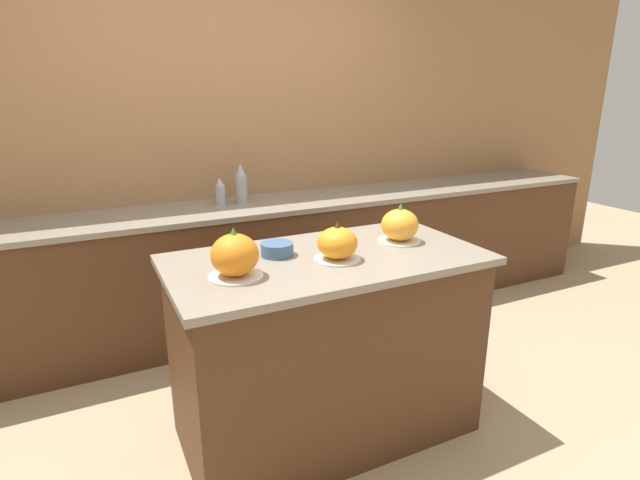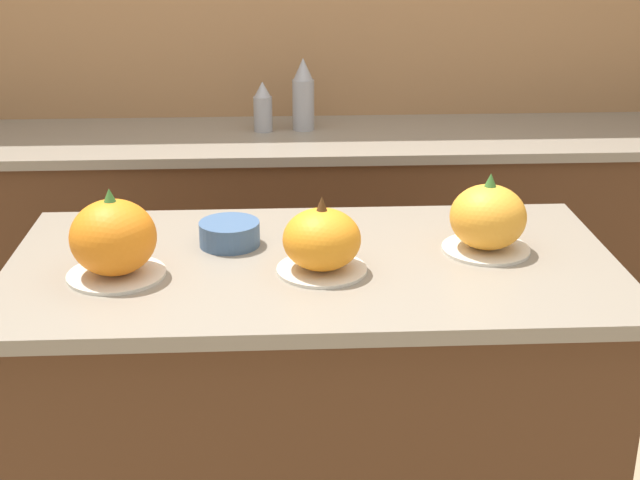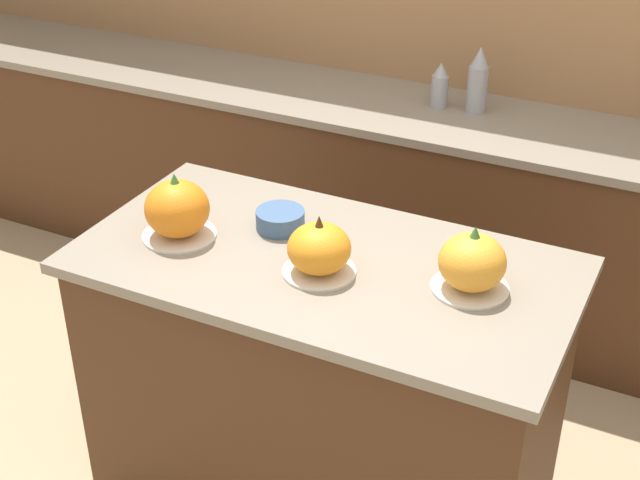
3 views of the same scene
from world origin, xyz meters
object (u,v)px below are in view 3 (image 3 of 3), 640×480
at_px(pumpkin_cake_left, 177,210).
at_px(mixing_bowl, 280,220).
at_px(bottle_short, 440,86).
at_px(bottle_tall, 478,81).
at_px(pumpkin_cake_center, 319,250).
at_px(pumpkin_cake_right, 472,264).

bearing_deg(pumpkin_cake_left, mixing_bowl, 35.44).
bearing_deg(bottle_short, bottle_tall, 6.10).
distance_m(pumpkin_cake_center, mixing_bowl, 0.28).
relative_size(pumpkin_cake_right, mixing_bowl, 1.43).
relative_size(bottle_tall, bottle_short, 1.44).
height_order(pumpkin_cake_right, bottle_tall, bottle_tall).
bearing_deg(pumpkin_cake_right, bottle_tall, 107.07).
bearing_deg(pumpkin_cake_left, bottle_tall, 71.50).
bearing_deg(mixing_bowl, pumpkin_cake_left, -144.56).
bearing_deg(bottle_tall, bottle_short, -173.90).
bearing_deg(mixing_bowl, bottle_short, 86.62).
bearing_deg(pumpkin_cake_right, mixing_bowl, 173.85).
height_order(pumpkin_cake_right, mixing_bowl, pumpkin_cake_right).
distance_m(bottle_tall, mixing_bowl, 1.27).
xyz_separation_m(pumpkin_cake_center, bottle_tall, (0.01, 1.42, 0.03)).
bearing_deg(mixing_bowl, pumpkin_cake_right, -6.15).
relative_size(pumpkin_cake_right, bottle_tall, 0.79).
bearing_deg(pumpkin_cake_center, bottle_tall, 89.78).
relative_size(pumpkin_cake_left, pumpkin_cake_center, 1.07).
xyz_separation_m(pumpkin_cake_left, bottle_short, (0.32, 1.41, -0.02)).
distance_m(pumpkin_cake_left, pumpkin_cake_right, 0.89).
xyz_separation_m(pumpkin_cake_center, bottle_short, (-0.15, 1.40, -0.01)).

